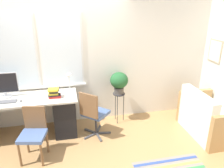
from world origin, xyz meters
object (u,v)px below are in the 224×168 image
at_px(potted_plant, 119,81).
at_px(book_stack, 54,93).
at_px(monitor, 4,85).
at_px(office_chair_swivel, 94,113).
at_px(plant_stand, 119,97).
at_px(mouse, 21,100).
at_px(desk_lamp, 69,79).
at_px(couch_loveseat, 207,119).
at_px(keyboard, 3,102).
at_px(desk_chair_wooden, 33,132).

bearing_deg(potted_plant, book_stack, -169.75).
bearing_deg(monitor, potted_plant, 0.35).
height_order(office_chair_swivel, potted_plant, potted_plant).
xyz_separation_m(book_stack, plant_stand, (1.27, 0.23, -0.30)).
bearing_deg(potted_plant, mouse, -171.38).
xyz_separation_m(desk_lamp, couch_loveseat, (2.53, -0.84, -0.71)).
xyz_separation_m(office_chair_swivel, couch_loveseat, (2.14, -0.36, -0.19)).
bearing_deg(desk_lamp, mouse, -159.90).
bearing_deg(desk_lamp, keyboard, -165.35).
relative_size(monitor, desk_lamp, 1.35).
xyz_separation_m(keyboard, mouse, (0.29, -0.01, 0.01)).
height_order(mouse, book_stack, book_stack).
height_order(monitor, couch_loveseat, monitor).
height_order(monitor, potted_plant, monitor).
relative_size(keyboard, potted_plant, 0.95).
height_order(monitor, plant_stand, monitor).
xyz_separation_m(desk_chair_wooden, office_chair_swivel, (1.02, 0.39, 0.03)).
bearing_deg(office_chair_swivel, couch_loveseat, -146.42).
bearing_deg(monitor, book_stack, -13.94).
relative_size(monitor, desk_chair_wooden, 0.57).
distance_m(desk_chair_wooden, potted_plant, 1.86).
distance_m(book_stack, desk_chair_wooden, 0.79).
bearing_deg(keyboard, desk_lamp, 14.65).
relative_size(office_chair_swivel, potted_plant, 2.05).
bearing_deg(monitor, keyboard, -86.72).
xyz_separation_m(monitor, desk_chair_wooden, (0.53, -0.82, -0.54)).
relative_size(desk_lamp, potted_plant, 0.81).
relative_size(monitor, potted_plant, 1.09).
bearing_deg(mouse, office_chair_swivel, -7.44).
distance_m(office_chair_swivel, plant_stand, 0.74).
relative_size(keyboard, couch_loveseat, 0.37).
bearing_deg(monitor, desk_chair_wooden, -56.87).
distance_m(desk_lamp, book_stack, 0.42).
relative_size(mouse, potted_plant, 0.16).
distance_m(mouse, couch_loveseat, 3.46).
xyz_separation_m(book_stack, office_chair_swivel, (0.68, -0.21, -0.37)).
distance_m(office_chair_swivel, couch_loveseat, 2.17).
relative_size(book_stack, plant_stand, 0.35).
xyz_separation_m(couch_loveseat, potted_plant, (-1.55, 0.80, 0.60)).
bearing_deg(couch_loveseat, mouse, 81.16).
bearing_deg(desk_lamp, couch_loveseat, -18.39).
height_order(desk_lamp, book_stack, desk_lamp).
height_order(desk_lamp, potted_plant, desk_lamp).
height_order(plant_stand, potted_plant, potted_plant).
relative_size(mouse, couch_loveseat, 0.06).
bearing_deg(office_chair_swivel, mouse, 35.80).
bearing_deg(monitor, plant_stand, 0.35).
distance_m(mouse, desk_chair_wooden, 0.68).
height_order(office_chair_swivel, couch_loveseat, office_chair_swivel).
bearing_deg(keyboard, potted_plant, 7.08).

